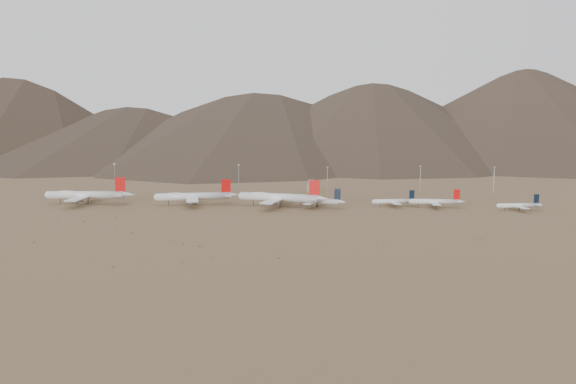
# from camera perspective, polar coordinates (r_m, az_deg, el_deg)

# --- Properties ---
(ground) EXTENTS (3000.00, 3000.00, 0.00)m
(ground) POSITION_cam_1_polar(r_m,az_deg,el_deg) (427.40, -2.84, -2.00)
(ground) COLOR olive
(ground) RESTS_ON ground
(mountain_ridge) EXTENTS (4400.00, 1000.00, 300.00)m
(mountain_ridge) POSITION_cam_1_polar(r_m,az_deg,el_deg) (1320.44, 3.62, 10.77)
(mountain_ridge) COLOR #48382B
(mountain_ridge) RESTS_ON ground
(widebody_west) EXTENTS (75.12, 58.01, 22.32)m
(widebody_west) POSITION_cam_1_polar(r_m,az_deg,el_deg) (493.13, -19.80, -0.28)
(widebody_west) COLOR white
(widebody_west) RESTS_ON ground
(widebody_centre) EXTENTS (67.56, 53.53, 20.65)m
(widebody_centre) POSITION_cam_1_polar(r_m,az_deg,el_deg) (466.68, -9.54, -0.43)
(widebody_centre) COLOR white
(widebody_centre) RESTS_ON ground
(widebody_east) EXTENTS (75.03, 58.63, 22.47)m
(widebody_east) POSITION_cam_1_polar(r_m,az_deg,el_deg) (448.99, -0.87, -0.55)
(widebody_east) COLOR white
(widebody_east) RESTS_ON ground
(narrowbody_a) EXTENTS (45.32, 33.80, 15.57)m
(narrowbody_a) POSITION_cam_1_polar(r_m,az_deg,el_deg) (449.57, 3.02, -0.89)
(narrowbody_a) COLOR white
(narrowbody_a) RESTS_ON ground
(narrowbody_b) EXTENTS (38.54, 28.39, 12.95)m
(narrowbody_b) POSITION_cam_1_polar(r_m,az_deg,el_deg) (460.45, 10.81, -0.93)
(narrowbody_b) COLOR white
(narrowbody_b) RESTS_ON ground
(narrowbody_c) EXTENTS (44.49, 31.82, 14.67)m
(narrowbody_c) POSITION_cam_1_polar(r_m,az_deg,el_deg) (461.93, 14.81, -0.94)
(narrowbody_c) COLOR white
(narrowbody_c) RESTS_ON ground
(narrowbody_d) EXTENTS (37.42, 27.50, 12.53)m
(narrowbody_d) POSITION_cam_1_polar(r_m,az_deg,el_deg) (466.47, 22.45, -1.26)
(narrowbody_d) COLOR white
(narrowbody_d) RESTS_ON ground
(control_tower) EXTENTS (8.00, 8.00, 12.00)m
(control_tower) POSITION_cam_1_polar(r_m,az_deg,el_deg) (541.27, 2.37, 0.53)
(control_tower) COLOR gray
(control_tower) RESTS_ON ground
(mast_far_west) EXTENTS (2.00, 0.60, 25.70)m
(mast_far_west) POSITION_cam_1_polar(r_m,az_deg,el_deg) (592.97, -17.19, 1.66)
(mast_far_west) COLOR gray
(mast_far_west) RESTS_ON ground
(mast_west) EXTENTS (2.00, 0.60, 25.70)m
(mast_west) POSITION_cam_1_polar(r_m,az_deg,el_deg) (557.19, -5.03, 1.62)
(mast_west) COLOR gray
(mast_west) RESTS_ON ground
(mast_centre) EXTENTS (2.00, 0.60, 25.70)m
(mast_centre) POSITION_cam_1_polar(r_m,az_deg,el_deg) (528.99, 4.02, 1.33)
(mast_centre) COLOR gray
(mast_centre) RESTS_ON ground
(mast_east) EXTENTS (2.00, 0.60, 25.70)m
(mast_east) POSITION_cam_1_polar(r_m,az_deg,el_deg) (558.67, 13.29, 1.46)
(mast_east) COLOR gray
(mast_east) RESTS_ON ground
(mast_far_east) EXTENTS (2.00, 0.60, 25.70)m
(mast_far_east) POSITION_cam_1_polar(r_m,az_deg,el_deg) (562.88, 20.18, 1.25)
(mast_far_east) COLOR gray
(mast_far_east) RESTS_ON ground
(desert_scrub) EXTENTS (411.00, 170.27, 0.92)m
(desert_scrub) POSITION_cam_1_polar(r_m,az_deg,el_deg) (333.24, -8.61, -4.66)
(desert_scrub) COLOR brown
(desert_scrub) RESTS_ON ground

